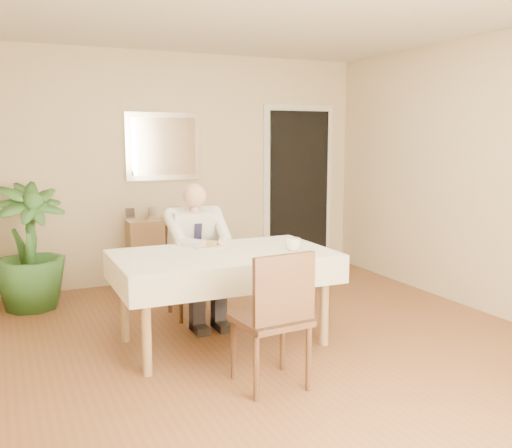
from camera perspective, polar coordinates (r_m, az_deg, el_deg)
name	(u,v)px	position (r m, az deg, el deg)	size (l,w,h in m)	color
room	(275,185)	(4.33, 1.92, 3.94)	(5.00, 5.02, 2.60)	brown
doorway	(298,189)	(7.24, 4.27, 3.48)	(0.96, 0.07, 2.10)	white
mirror	(164,147)	(6.57, -9.23, 7.66)	(0.86, 0.04, 0.76)	silver
dining_table	(223,263)	(4.55, -3.29, -3.88)	(1.72, 1.02, 0.75)	olive
chair_far	(190,264)	(5.40, -6.63, -4.04)	(0.41, 0.41, 0.84)	#462716
chair_near	(276,312)	(3.76, 2.02, -8.82)	(0.48, 0.48, 0.94)	#462716
seated_man	(199,247)	(5.09, -5.70, -2.28)	(0.48, 0.72, 1.24)	silver
plate	(209,246)	(4.75, -4.73, -2.22)	(0.26, 0.26, 0.02)	white
food	(209,243)	(4.75, -4.73, -1.95)	(0.14, 0.14, 0.06)	brown
knife	(216,245)	(4.71, -4.02, -2.10)	(0.01, 0.01, 0.13)	silver
fork	(207,246)	(4.68, -4.94, -2.18)	(0.01, 0.01, 0.13)	silver
coffee_mug	(293,244)	(4.60, 3.72, -2.03)	(0.13, 0.13, 0.10)	white
sideboard	(170,251)	(6.55, -8.64, -2.72)	(0.93, 0.32, 0.74)	olive
photo_frame_left	(130,214)	(6.42, -12.50, 0.94)	(0.10, 0.02, 0.14)	silver
photo_frame_center	(152,213)	(6.47, -10.33, 1.07)	(0.10, 0.02, 0.14)	silver
photo_frame_right	(176,212)	(6.53, -7.98, 1.20)	(0.10, 0.02, 0.14)	silver
potted_palm	(29,247)	(5.90, -21.77, -2.14)	(0.69, 0.69, 1.22)	#2A5622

